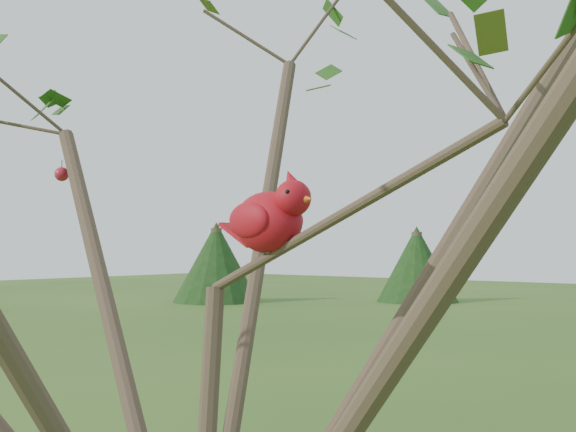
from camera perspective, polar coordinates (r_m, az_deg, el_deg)
name	(u,v)px	position (r m, az deg, el deg)	size (l,w,h in m)	color
crabapple_tree	(196,193)	(1.26, -7.27, 1.79)	(2.35, 2.05, 2.95)	#3C2C20
cardinal	(271,219)	(1.29, -1.33, -0.24)	(0.23, 0.13, 0.16)	#9F0D16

